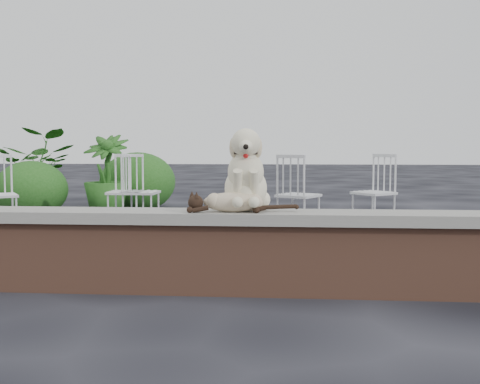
# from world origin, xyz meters

# --- Properties ---
(ground) EXTENTS (60.00, 60.00, 0.00)m
(ground) POSITION_xyz_m (0.00, 0.00, 0.00)
(ground) COLOR black
(ground) RESTS_ON ground
(brick_wall) EXTENTS (6.00, 0.30, 0.50)m
(brick_wall) POSITION_xyz_m (0.00, 0.00, 0.25)
(brick_wall) COLOR brown
(brick_wall) RESTS_ON ground
(capstone) EXTENTS (6.20, 0.40, 0.08)m
(capstone) POSITION_xyz_m (0.00, 0.00, 0.54)
(capstone) COLOR slate
(capstone) RESTS_ON brick_wall
(dog) EXTENTS (0.42, 0.54, 0.59)m
(dog) POSITION_xyz_m (0.65, 0.09, 0.88)
(dog) COLOR beige
(dog) RESTS_ON capstone
(cat) EXTENTS (0.93, 0.29, 0.16)m
(cat) POSITION_xyz_m (0.57, -0.06, 0.66)
(cat) COLOR tan
(cat) RESTS_ON capstone
(chair_e) EXTENTS (0.58, 0.58, 0.94)m
(chair_e) POSITION_xyz_m (-0.90, 3.17, 0.47)
(chair_e) COLOR silver
(chair_e) RESTS_ON ground
(chair_d) EXTENTS (0.79, 0.79, 0.94)m
(chair_d) POSITION_xyz_m (2.04, 3.33, 0.47)
(chair_d) COLOR silver
(chair_d) RESTS_ON ground
(chair_b) EXTENTS (0.57, 0.57, 0.94)m
(chair_b) POSITION_xyz_m (-1.10, 3.16, 0.47)
(chair_b) COLOR silver
(chair_b) RESTS_ON ground
(chair_c) EXTENTS (0.77, 0.77, 0.94)m
(chair_c) POSITION_xyz_m (1.09, 2.88, 0.47)
(chair_c) COLOR silver
(chair_c) RESTS_ON ground
(potted_plant_a) EXTENTS (1.33, 1.19, 1.32)m
(potted_plant_a) POSITION_xyz_m (-3.01, 4.93, 0.66)
(potted_plant_a) COLOR #1E4F16
(potted_plant_a) RESTS_ON ground
(potted_plant_b) EXTENTS (0.75, 0.75, 1.22)m
(potted_plant_b) POSITION_xyz_m (-1.81, 4.61, 0.61)
(potted_plant_b) COLOR #1E4F16
(potted_plant_b) RESTS_ON ground
(shrubbery) EXTENTS (2.55, 2.34, 0.99)m
(shrubbery) POSITION_xyz_m (-1.99, 5.25, 0.41)
(shrubbery) COLOR #1E4F16
(shrubbery) RESTS_ON ground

